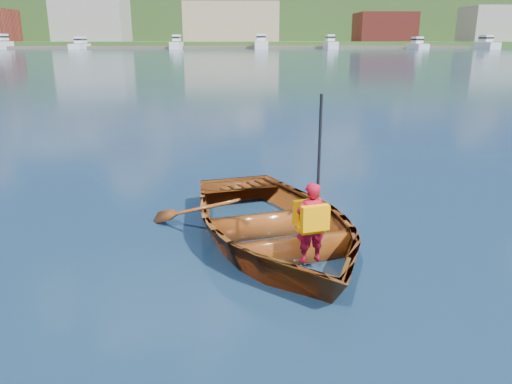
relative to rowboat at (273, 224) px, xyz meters
name	(u,v)px	position (x,y,z in m)	size (l,w,h in m)	color
ground	(339,255)	(0.85, -0.44, -0.28)	(600.00, 600.00, 0.00)	#162645
rowboat	(273,224)	(0.00, 0.00, 0.00)	(4.05, 4.86, 0.87)	maroon
child_paddler	(311,221)	(0.40, -0.82, 0.34)	(0.42, 0.42, 2.00)	maroon
shoreline	(246,22)	(0.85, 236.17, 10.04)	(400.00, 140.00, 22.00)	#3C5626
dock	(213,47)	(-9.45, 147.56, 0.12)	(159.99, 12.19, 0.80)	brown
waterfront_buildings	(223,23)	(-6.89, 164.56, 7.46)	(202.00, 16.00, 14.00)	maroon
marina_yachts	(254,44)	(2.67, 142.86, 1.13)	(142.30, 12.94, 4.42)	silver
hillside_trees	(293,3)	(22.95, 239.38, 18.38)	(294.35, 82.66, 24.86)	#382314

